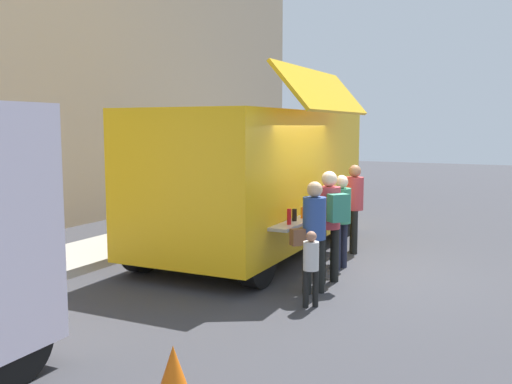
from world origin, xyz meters
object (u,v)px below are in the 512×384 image
food_truck_main (257,176)px  child_near_queue (311,262)px  customer_mid_with_backpack (330,215)px  customer_front_ordering (341,214)px  traffic_cone_orange (173,375)px  customer_rear_waiting (313,228)px  customer_extra_browsing (354,200)px  trash_bin (249,199)px

food_truck_main → child_near_queue: bearing=-142.5°
customer_mid_with_backpack → child_near_queue: 1.35m
customer_front_ordering → customer_mid_with_backpack: bearing=111.3°
food_truck_main → customer_mid_with_backpack: 2.56m
food_truck_main → traffic_cone_orange: (-5.86, -2.11, -1.24)m
food_truck_main → child_near_queue: size_ratio=5.59×
customer_rear_waiting → child_near_queue: size_ratio=1.58×
food_truck_main → customer_rear_waiting: size_ratio=3.54×
food_truck_main → customer_extra_browsing: food_truck_main is taller
traffic_cone_orange → child_near_queue: child_near_queue is taller
customer_rear_waiting → child_near_queue: bearing=149.7°
food_truck_main → child_near_queue: food_truck_main is taller
customer_rear_waiting → customer_extra_browsing: customer_extra_browsing is taller
trash_bin → customer_front_ordering: (-4.66, -4.22, 0.55)m
trash_bin → customer_mid_with_backpack: 7.13m
customer_rear_waiting → customer_mid_with_backpack: bearing=-51.9°
child_near_queue → customer_mid_with_backpack: bearing=-31.2°
customer_rear_waiting → food_truck_main: bearing=-5.9°
trash_bin → customer_extra_browsing: bearing=-129.3°
customer_front_ordering → customer_extra_browsing: customer_extra_browsing is taller
traffic_cone_orange → child_near_queue: bearing=-1.8°
customer_extra_browsing → food_truck_main: bearing=2.4°
food_truck_main → trash_bin: (4.11, 2.32, -1.09)m
customer_front_ordering → customer_extra_browsing: size_ratio=0.95×
customer_rear_waiting → traffic_cone_orange: bearing=132.7°
traffic_cone_orange → customer_front_ordering: bearing=2.3°
trash_bin → customer_extra_browsing: (-3.32, -4.05, 0.61)m
customer_mid_with_backpack → food_truck_main: bearing=3.5°
traffic_cone_orange → trash_bin: size_ratio=0.64×
child_near_queue → customer_front_ordering: bearing=-31.0°
customer_front_ordering → child_near_queue: customer_front_ordering is taller
customer_rear_waiting → customer_extra_browsing: 2.94m
child_near_queue → trash_bin: bearing=-5.6°
traffic_cone_orange → customer_mid_with_backpack: customer_mid_with_backpack is taller
customer_mid_with_backpack → customer_rear_waiting: (-0.64, 0.03, -0.10)m
customer_rear_waiting → customer_extra_browsing: bearing=-43.7°
customer_front_ordering → customer_mid_with_backpack: customer_mid_with_backpack is taller
food_truck_main → trash_bin: 4.84m
traffic_cone_orange → child_near_queue: (3.11, -0.10, 0.36)m
food_truck_main → trash_bin: size_ratio=6.96×
customer_front_ordering → child_near_queue: size_ratio=1.54×
trash_bin → customer_front_ordering: 6.31m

